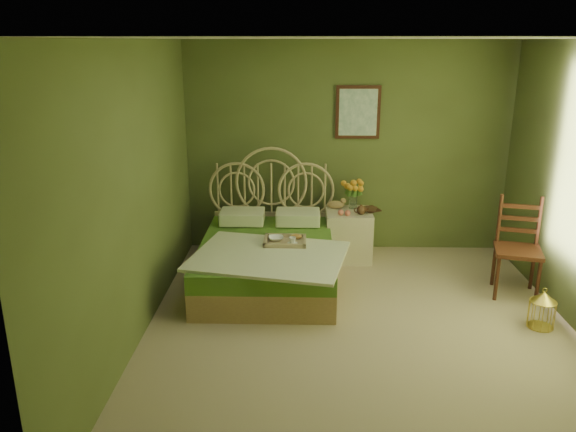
{
  "coord_description": "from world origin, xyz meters",
  "views": [
    {
      "loc": [
        -0.56,
        -4.66,
        2.58
      ],
      "look_at": [
        -0.7,
        1.0,
        0.81
      ],
      "focal_mm": 35.0,
      "sensor_mm": 36.0,
      "label": 1
    }
  ],
  "objects_px": {
    "nightstand": "(349,230)",
    "chair": "(516,241)",
    "birdcage": "(542,310)",
    "bed": "(267,256)"
  },
  "relations": [
    {
      "from": "chair",
      "to": "birdcage",
      "type": "xyz_separation_m",
      "value": [
        0.0,
        -0.8,
        -0.4
      ]
    },
    {
      "from": "chair",
      "to": "birdcage",
      "type": "relative_size",
      "value": 2.89
    },
    {
      "from": "nightstand",
      "to": "chair",
      "type": "distance_m",
      "value": 1.93
    },
    {
      "from": "birdcage",
      "to": "chair",
      "type": "bearing_deg",
      "value": 90.0
    },
    {
      "from": "nightstand",
      "to": "birdcage",
      "type": "height_order",
      "value": "nightstand"
    },
    {
      "from": "nightstand",
      "to": "chair",
      "type": "relative_size",
      "value": 1.0
    },
    {
      "from": "nightstand",
      "to": "chair",
      "type": "height_order",
      "value": "chair"
    },
    {
      "from": "bed",
      "to": "chair",
      "type": "height_order",
      "value": "bed"
    },
    {
      "from": "bed",
      "to": "nightstand",
      "type": "xyz_separation_m",
      "value": [
        0.95,
        0.73,
        0.07
      ]
    },
    {
      "from": "bed",
      "to": "nightstand",
      "type": "height_order",
      "value": "bed"
    }
  ]
}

